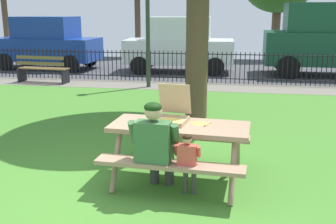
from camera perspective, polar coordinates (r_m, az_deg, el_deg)
The scene contains 13 objects.
ground at distance 6.92m, azimuth -3.91°, elevation -4.57°, with size 28.00×12.27×0.02m, color #437D2B.
cobblestone_walkway at distance 12.11m, azimuth 2.07°, elevation 3.67°, with size 28.00×1.40×0.01m, color slate.
street_asphalt at distance 15.97m, azimuth 3.95°, elevation 6.22°, with size 28.00×6.48×0.01m, color #424247.
picnic_table_foreground at distance 5.29m, azimuth 1.64°, elevation -3.59°, with size 1.89×1.59×0.79m.
pizza_box_open at distance 5.37m, azimuth 0.47°, elevation -0.35°, with size 0.50×0.57×0.49m.
pizza_slice_on_table at distance 5.29m, azimuth 4.80°, elevation -1.61°, with size 0.28×0.25×0.02m.
adult_at_table at distance 4.85m, azimuth -1.82°, elevation -4.51°, with size 0.62×0.61×1.19m.
child_at_table at distance 4.79m, azimuth 2.83°, elevation -6.71°, with size 0.32×0.32×0.83m.
iron_fence_streetside at distance 12.71m, azimuth 2.51°, elevation 6.47°, with size 20.67×0.03×0.98m.
park_bench_left at distance 13.21m, azimuth -17.34°, elevation 5.78°, with size 1.63×0.58×0.85m.
parked_car_far_left at distance 16.34m, azimuth -16.75°, elevation 9.43°, with size 3.98×1.99×1.98m.
parked_car_left at distance 14.82m, azimuth 1.63°, elevation 9.58°, with size 3.96×1.96×1.98m.
parked_car_center at distance 15.03m, azimuth 22.69°, elevation 9.70°, with size 4.72×2.12×2.46m.
Camera 1 is at (1.55, -4.23, 2.22)m, focal length 42.99 mm.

